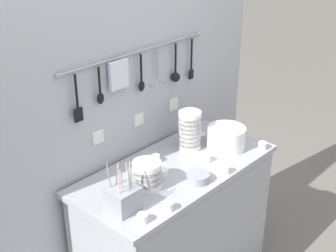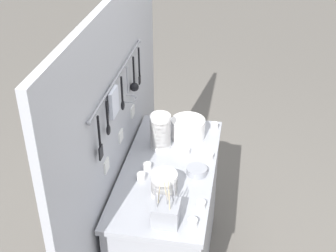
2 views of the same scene
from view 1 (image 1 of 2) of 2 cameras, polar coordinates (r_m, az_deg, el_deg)
name	(u,v)px [view 1 (image 1 of 2)]	position (r m, az deg, el deg)	size (l,w,h in m)	color
counter	(176,231)	(2.79, 0.96, -12.65)	(1.18, 0.55, 0.86)	#9EA0A8
back_wall	(136,138)	(2.70, -3.91, -1.42)	(1.98, 0.11, 1.87)	#A8AAB2
bowl_stack_back_corner	(190,130)	(2.69, 2.65, -0.51)	(0.13, 0.13, 0.23)	white
bowl_stack_tall_left	(147,175)	(2.35, -2.59, -5.95)	(0.15, 0.15, 0.14)	white
plate_stack	(226,138)	(2.73, 7.11, -1.45)	(0.22, 0.22, 0.13)	white
steel_mixing_bowl	(198,177)	(2.42, 3.67, -6.26)	(0.12, 0.12, 0.04)	#93969E
cutlery_caddy	(122,198)	(2.20, -5.58, -8.73)	(0.14, 0.14, 0.24)	#93969E
cup_edge_far	(226,169)	(2.51, 7.03, -5.27)	(0.05, 0.05, 0.04)	white
cup_by_caddy	(155,159)	(2.59, -1.55, -3.99)	(0.05, 0.05, 0.04)	white
cup_front_left	(168,206)	(2.21, 0.04, -9.76)	(0.05, 0.05, 0.04)	white
cup_front_right	(140,165)	(2.54, -3.37, -4.72)	(0.05, 0.05, 0.04)	white
cup_back_left	(207,158)	(2.60, 4.78, -3.89)	(0.05, 0.05, 0.04)	white
cup_beside_plates	(142,218)	(2.14, -3.13, -11.13)	(0.05, 0.05, 0.04)	white
cup_back_right	(263,146)	(2.78, 11.47, -2.35)	(0.05, 0.05, 0.04)	white
cup_edge_near	(163,173)	(2.46, -0.59, -5.74)	(0.05, 0.05, 0.04)	white
cup_mid_row	(201,137)	(2.82, 4.08, -1.37)	(0.05, 0.05, 0.04)	white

